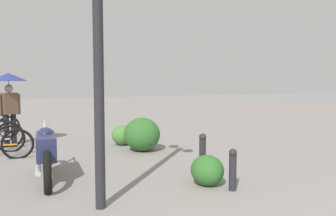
{
  "coord_description": "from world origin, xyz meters",
  "views": [
    {
      "loc": [
        -0.45,
        2.45,
        1.71
      ],
      "look_at": [
        9.94,
        -3.56,
        0.83
      ],
      "focal_mm": 34.25,
      "sensor_mm": 36.0,
      "label": 1
    }
  ],
  "objects_px": {
    "pedestrian": "(9,88)",
    "bollard_mid": "(202,156)",
    "bollard_near": "(233,169)",
    "motorcycle": "(46,152)"
  },
  "relations": [
    {
      "from": "pedestrian",
      "to": "bollard_mid",
      "type": "height_order",
      "value": "pedestrian"
    },
    {
      "from": "motorcycle",
      "to": "bollard_near",
      "type": "distance_m",
      "value": 3.3
    },
    {
      "from": "pedestrian",
      "to": "bollard_near",
      "type": "xyz_separation_m",
      "value": [
        -6.09,
        -2.81,
        -1.24
      ]
    },
    {
      "from": "motorcycle",
      "to": "bollard_mid",
      "type": "xyz_separation_m",
      "value": [
        -1.46,
        -2.4,
        -0.06
      ]
    },
    {
      "from": "motorcycle",
      "to": "bollard_mid",
      "type": "relative_size",
      "value": 2.57
    },
    {
      "from": "bollard_mid",
      "to": "motorcycle",
      "type": "bearing_deg",
      "value": 58.67
    },
    {
      "from": "motorcycle",
      "to": "pedestrian",
      "type": "height_order",
      "value": "pedestrian"
    },
    {
      "from": "motorcycle",
      "to": "pedestrian",
      "type": "bearing_deg",
      "value": 4.56
    },
    {
      "from": "motorcycle",
      "to": "pedestrian",
      "type": "xyz_separation_m",
      "value": [
        3.94,
        0.31,
        1.1
      ]
    },
    {
      "from": "bollard_near",
      "to": "bollard_mid",
      "type": "height_order",
      "value": "bollard_mid"
    }
  ]
}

